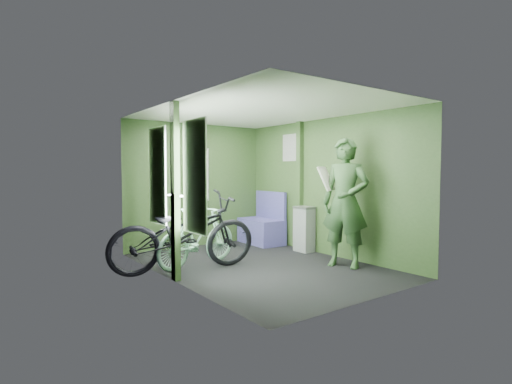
# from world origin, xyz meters

# --- Properties ---
(room) EXTENTS (4.00, 4.02, 2.31)m
(room) POSITION_xyz_m (-0.04, 0.04, 1.44)
(room) COLOR black
(room) RESTS_ON ground
(bicycle_black) EXTENTS (2.21, 1.20, 1.20)m
(bicycle_black) POSITION_xyz_m (-1.08, 0.32, 0.00)
(bicycle_black) COLOR black
(bicycle_black) RESTS_ON ground
(bicycle_mint) EXTENTS (1.54, 0.79, 0.91)m
(bicycle_mint) POSITION_xyz_m (-0.76, 0.52, 0.00)
(bicycle_mint) COLOR #85C3A1
(bicycle_mint) RESTS_ON ground
(passenger) EXTENTS (0.69, 0.83, 1.91)m
(passenger) POSITION_xyz_m (0.98, -0.79, 0.95)
(passenger) COLOR #32532D
(passenger) RESTS_ON ground
(waste_box) EXTENTS (0.23, 0.33, 0.80)m
(waste_box) POSITION_xyz_m (1.26, 0.38, 0.40)
(waste_box) COLOR gray
(waste_box) RESTS_ON ground
(bench_seat) EXTENTS (0.59, 0.99, 1.01)m
(bench_seat) POSITION_xyz_m (1.15, 1.45, 0.30)
(bench_seat) COLOR navy
(bench_seat) RESTS_ON ground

